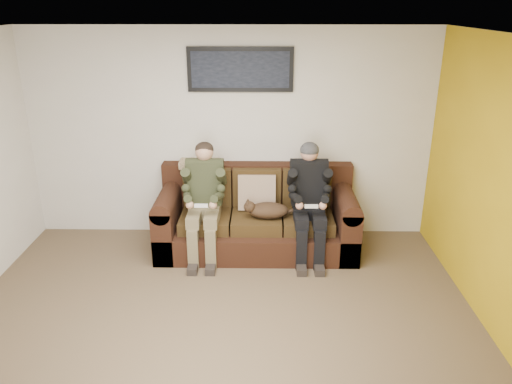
{
  "coord_description": "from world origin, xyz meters",
  "views": [
    {
      "loc": [
        0.41,
        -3.75,
        2.85
      ],
      "look_at": [
        0.34,
        1.2,
        0.95
      ],
      "focal_mm": 35.0,
      "sensor_mm": 36.0,
      "label": 1
    }
  ],
  "objects_px": {
    "cat": "(267,210)",
    "sofa": "(257,218)",
    "framed_poster": "(240,70)",
    "person_right": "(309,194)",
    "person_left": "(204,194)"
  },
  "relations": [
    {
      "from": "cat",
      "to": "sofa",
      "type": "bearing_deg",
      "value": 116.94
    },
    {
      "from": "cat",
      "to": "framed_poster",
      "type": "relative_size",
      "value": 0.53
    },
    {
      "from": "person_right",
      "to": "framed_poster",
      "type": "relative_size",
      "value": 1.07
    },
    {
      "from": "person_right",
      "to": "framed_poster",
      "type": "height_order",
      "value": "framed_poster"
    },
    {
      "from": "sofa",
      "to": "framed_poster",
      "type": "bearing_deg",
      "value": 117.66
    },
    {
      "from": "person_left",
      "to": "person_right",
      "type": "bearing_deg",
      "value": 0.02
    },
    {
      "from": "sofa",
      "to": "framed_poster",
      "type": "height_order",
      "value": "framed_poster"
    },
    {
      "from": "sofa",
      "to": "person_right",
      "type": "height_order",
      "value": "person_right"
    },
    {
      "from": "person_left",
      "to": "framed_poster",
      "type": "bearing_deg",
      "value": 54.76
    },
    {
      "from": "sofa",
      "to": "cat",
      "type": "height_order",
      "value": "sofa"
    },
    {
      "from": "cat",
      "to": "person_right",
      "type": "bearing_deg",
      "value": 4.6
    },
    {
      "from": "person_right",
      "to": "framed_poster",
      "type": "bearing_deg",
      "value": 144.4
    },
    {
      "from": "person_right",
      "to": "cat",
      "type": "relative_size",
      "value": 2.03
    },
    {
      "from": "sofa",
      "to": "person_right",
      "type": "distance_m",
      "value": 0.75
    },
    {
      "from": "cat",
      "to": "framed_poster",
      "type": "height_order",
      "value": "framed_poster"
    }
  ]
}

